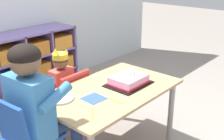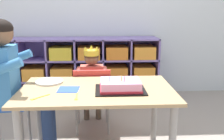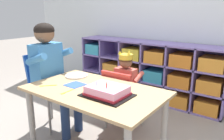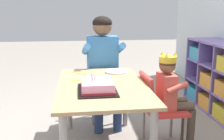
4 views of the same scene
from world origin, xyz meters
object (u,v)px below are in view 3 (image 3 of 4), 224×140
(classroom_chair_blue, at_px, (122,95))
(child_with_crown, at_px, (128,80))
(activity_table, at_px, (95,99))
(fork_near_child_seat, at_px, (47,86))
(adult_helper_seated, at_px, (51,65))
(classroom_chair_adult_side, at_px, (45,83))
(paper_plate_stack, at_px, (76,76))
(fork_by_napkin, at_px, (67,92))
(birthday_cake_on_tray, at_px, (107,92))

(classroom_chair_blue, xyz_separation_m, child_with_crown, (-0.00, 0.11, 0.13))
(activity_table, distance_m, fork_near_child_seat, 0.42)
(adult_helper_seated, bearing_deg, activity_table, -101.05)
(child_with_crown, bearing_deg, classroom_chair_adult_side, 35.18)
(classroom_chair_adult_side, distance_m, fork_near_child_seat, 0.44)
(child_with_crown, height_order, adult_helper_seated, adult_helper_seated)
(paper_plate_stack, height_order, fork_near_child_seat, paper_plate_stack)
(activity_table, bearing_deg, paper_plate_stack, 155.49)
(classroom_chair_adult_side, relative_size, fork_by_napkin, 5.91)
(classroom_chair_blue, height_order, fork_by_napkin, classroom_chair_blue)
(adult_helper_seated, distance_m, fork_near_child_seat, 0.36)
(classroom_chair_blue, bearing_deg, fork_by_napkin, 80.86)
(classroom_chair_blue, height_order, fork_near_child_seat, classroom_chair_blue)
(classroom_chair_blue, bearing_deg, child_with_crown, -90.16)
(child_with_crown, xyz_separation_m, paper_plate_stack, (-0.32, -0.41, 0.09))
(classroom_chair_blue, height_order, child_with_crown, child_with_crown)
(child_with_crown, relative_size, birthday_cake_on_tray, 2.31)
(activity_table, distance_m, fork_by_napkin, 0.24)
(paper_plate_stack, xyz_separation_m, fork_near_child_seat, (-0.00, -0.34, -0.01))
(fork_by_napkin, bearing_deg, classroom_chair_adult_side, 66.82)
(fork_near_child_seat, distance_m, fork_by_napkin, 0.24)
(classroom_chair_blue, relative_size, fork_near_child_seat, 5.68)
(fork_near_child_seat, bearing_deg, activity_table, -20.96)
(activity_table, height_order, fork_by_napkin, fork_by_napkin)
(classroom_chair_adult_side, bearing_deg, fork_near_child_seat, -127.78)
(activity_table, relative_size, paper_plate_stack, 5.22)
(classroom_chair_blue, bearing_deg, classroom_chair_adult_side, 28.65)
(child_with_crown, distance_m, birthday_cake_on_tray, 0.67)
(activity_table, xyz_separation_m, paper_plate_stack, (-0.37, 0.17, 0.09))
(classroom_chair_adult_side, distance_m, birthday_cake_on_tray, 0.92)
(activity_table, height_order, child_with_crown, child_with_crown)
(fork_near_child_seat, bearing_deg, adult_helper_seated, 88.52)
(activity_table, height_order, fork_near_child_seat, fork_near_child_seat)
(child_with_crown, distance_m, paper_plate_stack, 0.52)
(fork_near_child_seat, height_order, fork_by_napkin, same)
(adult_helper_seated, bearing_deg, child_with_crown, -52.44)
(birthday_cake_on_tray, bearing_deg, activity_table, 164.07)
(child_with_crown, distance_m, adult_helper_seated, 0.77)
(child_with_crown, xyz_separation_m, fork_near_child_seat, (-0.32, -0.75, 0.08))
(activity_table, distance_m, birthday_cake_on_tray, 0.21)
(classroom_chair_blue, bearing_deg, birthday_cake_on_tray, 110.99)
(activity_table, relative_size, classroom_chair_adult_side, 1.44)
(fork_near_child_seat, bearing_deg, fork_by_napkin, -46.78)
(birthday_cake_on_tray, xyz_separation_m, paper_plate_stack, (-0.54, 0.22, -0.02))
(activity_table, relative_size, child_with_crown, 1.36)
(activity_table, xyz_separation_m, classroom_chair_adult_side, (-0.73, 0.06, -0.03))
(paper_plate_stack, bearing_deg, fork_by_napkin, -55.17)
(classroom_chair_adult_side, height_order, paper_plate_stack, classroom_chair_adult_side)
(classroom_chair_blue, distance_m, child_with_crown, 0.17)
(child_with_crown, relative_size, fork_by_napkin, 6.23)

